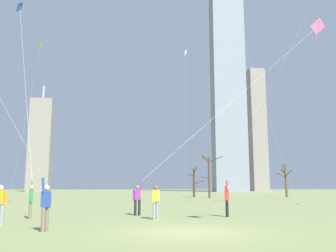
# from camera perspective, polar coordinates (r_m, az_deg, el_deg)

# --- Properties ---
(ground_plane) EXTENTS (400.00, 400.00, 0.00)m
(ground_plane) POSITION_cam_1_polar(r_m,az_deg,el_deg) (13.37, 2.90, -16.00)
(ground_plane) COLOR #848E56
(kite_flyer_foreground_right_pink) EXTENTS (15.33, 6.06, 14.89)m
(kite_flyer_foreground_right_pink) POSITION_cam_1_polar(r_m,az_deg,el_deg) (22.24, 2.88, -3.92)
(kite_flyer_foreground_right_pink) COLOR black
(kite_flyer_foreground_right_pink) RESTS_ON ground
(kite_flyer_far_back_green) EXTENTS (1.95, 8.99, 9.52)m
(kite_flyer_far_back_green) POSITION_cam_1_polar(r_m,az_deg,el_deg) (18.85, 10.77, -7.13)
(kite_flyer_far_back_green) COLOR black
(kite_flyer_far_back_green) RESTS_ON ground
(kite_flyer_midfield_right_purple) EXTENTS (5.58, 12.66, 14.80)m
(kite_flyer_midfield_right_purple) POSITION_cam_1_polar(r_m,az_deg,el_deg) (12.54, -22.63, -2.96)
(kite_flyer_midfield_right_purple) COLOR #726656
(kite_flyer_midfield_right_purple) RESTS_ON ground
(kite_flyer_foreground_left_blue) EXTENTS (3.08, 5.91, 14.02)m
(kite_flyer_foreground_left_blue) POSITION_cam_1_polar(r_m,az_deg,el_deg) (20.33, -20.63, -6.39)
(kite_flyer_foreground_left_blue) COLOR #726656
(kite_flyer_foreground_left_blue) RESTS_ON ground
(bystander_watching_nearby) EXTENTS (0.38, 0.39, 1.62)m
(bystander_watching_nearby) POSITION_cam_1_polar(r_m,az_deg,el_deg) (18.17, -1.92, -11.38)
(bystander_watching_nearby) COLOR gray
(bystander_watching_nearby) RESTS_ON ground
(distant_kite_drifting_left_yellow) EXTENTS (3.01, 2.68, 16.19)m
(distant_kite_drifting_left_yellow) POSITION_cam_1_polar(r_m,az_deg,el_deg) (40.92, -19.74, 8.09)
(distant_kite_drifting_left_yellow) COLOR yellow
(distant_kite_drifting_left_yellow) RESTS_ON ground
(distant_kite_high_overhead_white) EXTENTS (0.89, 3.83, 19.11)m
(distant_kite_high_overhead_white) POSITION_cam_1_polar(r_m,az_deg,el_deg) (47.55, 2.74, 8.68)
(distant_kite_high_overhead_white) COLOR white
(distant_kite_high_overhead_white) RESTS_ON ground
(bare_tree_center) EXTENTS (2.87, 1.85, 6.02)m
(bare_tree_center) POSITION_cam_1_polar(r_m,az_deg,el_deg) (52.35, 6.33, -7.49)
(bare_tree_center) COLOR #4C3828
(bare_tree_center) RESTS_ON ground
(bare_tree_left_of_center) EXTENTS (2.46, 1.41, 4.55)m
(bare_tree_left_of_center) POSITION_cam_1_polar(r_m,az_deg,el_deg) (57.32, 4.09, -8.63)
(bare_tree_left_of_center) COLOR #423326
(bare_tree_left_of_center) RESTS_ON ground
(bare_tree_right_of_center) EXTENTS (1.50, 2.76, 4.88)m
(bare_tree_right_of_center) POSITION_cam_1_polar(r_m,az_deg,el_deg) (58.02, 17.72, -7.80)
(bare_tree_right_of_center) COLOR brown
(bare_tree_right_of_center) RESTS_ON ground
(skyline_short_annex) EXTENTS (10.33, 5.88, 64.53)m
(skyline_short_annex) POSITION_cam_1_polar(r_m,az_deg,el_deg) (121.26, 9.26, 5.46)
(skyline_short_annex) COLOR gray
(skyline_short_annex) RESTS_ON ground
(skyline_squat_block) EXTENTS (5.48, 8.79, 43.54)m
(skyline_squat_block) POSITION_cam_1_polar(r_m,az_deg,el_deg) (136.83, 13.37, -0.58)
(skyline_squat_block) COLOR gray
(skyline_squat_block) RESTS_ON ground
(skyline_slender_spire) EXTENTS (7.02, 5.52, 34.71)m
(skyline_slender_spire) POSITION_cam_1_polar(r_m,az_deg,el_deg) (127.18, -19.07, -2.73)
(skyline_slender_spire) COLOR gray
(skyline_slender_spire) RESTS_ON ground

